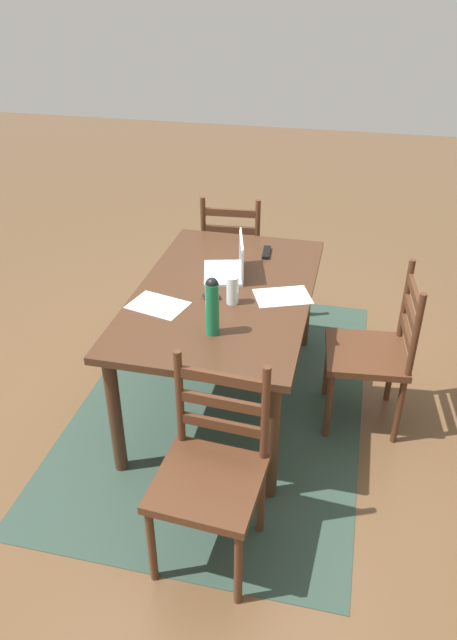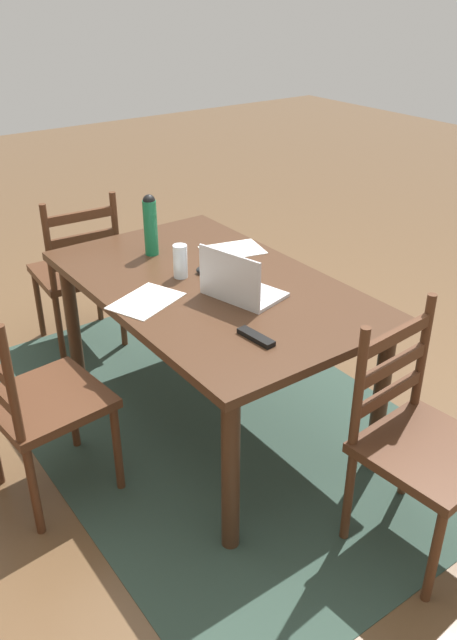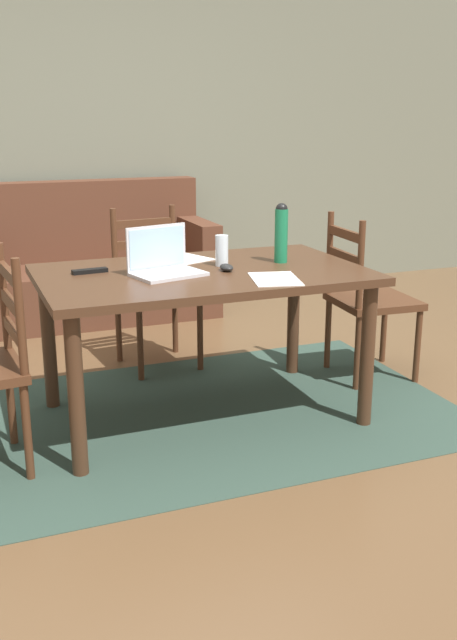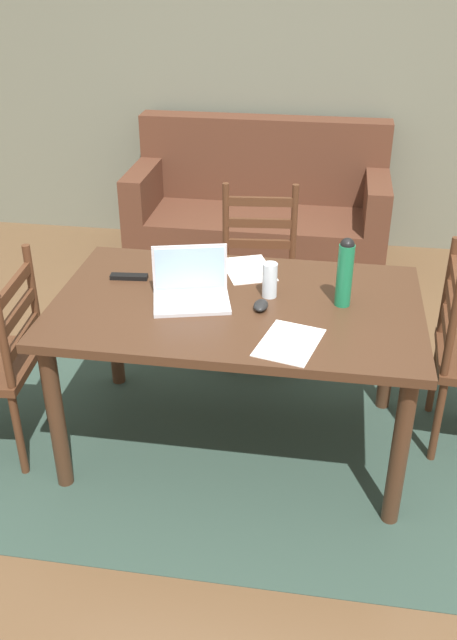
# 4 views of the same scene
# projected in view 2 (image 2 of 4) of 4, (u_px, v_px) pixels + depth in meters

# --- Properties ---
(ground_plane) EXTENTS (14.00, 14.00, 0.00)m
(ground_plane) POSITION_uv_depth(u_px,v_px,m) (213.00, 418.00, 3.23)
(ground_plane) COLOR brown
(area_rug) EXTENTS (2.57, 1.67, 0.01)m
(area_rug) POSITION_uv_depth(u_px,v_px,m) (213.00, 418.00, 3.23)
(area_rug) COLOR #2D4238
(area_rug) RESTS_ON ground
(dining_table) EXTENTS (1.57, 0.96, 0.76)m
(dining_table) POSITION_uv_depth(u_px,v_px,m) (211.00, 301.00, 2.91)
(dining_table) COLOR #422819
(dining_table) RESTS_ON ground
(chair_right_far) EXTENTS (0.47, 0.47, 0.95)m
(chair_right_far) POSITION_uv_depth(u_px,v_px,m) (78.00, 273.00, 3.67)
(chair_right_far) COLOR #4C2B19
(chair_right_far) RESTS_ON ground
(chair_far_head) EXTENTS (0.48, 0.48, 0.95)m
(chair_far_head) POSITION_uv_depth(u_px,v_px,m) (37.00, 402.00, 2.57)
(chair_far_head) COLOR #4C2B19
(chair_far_head) RESTS_ON ground
(chair_left_near) EXTENTS (0.47, 0.47, 0.95)m
(chair_left_near) POSITION_uv_depth(u_px,v_px,m) (420.00, 443.00, 2.34)
(chair_left_near) COLOR #4C2B19
(chair_left_near) RESTS_ON ground
(laptop) EXTENTS (0.36, 0.29, 0.23)m
(laptop) POSITION_uv_depth(u_px,v_px,m) (238.00, 286.00, 2.70)
(laptop) COLOR silver
(laptop) RESTS_ON dining_table
(water_bottle) EXTENTS (0.07, 0.07, 0.30)m
(water_bottle) POSITION_uv_depth(u_px,v_px,m) (150.00, 224.00, 3.09)
(water_bottle) COLOR #197247
(water_bottle) RESTS_ON dining_table
(drinking_glass) EXTENTS (0.06, 0.06, 0.15)m
(drinking_glass) POSITION_uv_depth(u_px,v_px,m) (180.00, 261.00, 2.89)
(drinking_glass) COLOR silver
(drinking_glass) RESTS_ON dining_table
(computer_mouse) EXTENTS (0.06, 0.10, 0.03)m
(computer_mouse) POSITION_uv_depth(u_px,v_px,m) (206.00, 269.00, 2.96)
(computer_mouse) COLOR black
(computer_mouse) RESTS_ON dining_table
(tv_remote) EXTENTS (0.17, 0.06, 0.02)m
(tv_remote) POSITION_uv_depth(u_px,v_px,m) (256.00, 337.00, 2.42)
(tv_remote) COLOR black
(tv_remote) RESTS_ON dining_table
(paper_stack_left) EXTENTS (0.31, 0.35, 0.00)m
(paper_stack_left) POSITION_uv_depth(u_px,v_px,m) (146.00, 301.00, 2.70)
(paper_stack_left) COLOR white
(paper_stack_left) RESTS_ON dining_table
(paper_stack_right) EXTENTS (0.28, 0.34, 0.00)m
(paper_stack_right) POSITION_uv_depth(u_px,v_px,m) (233.00, 250.00, 3.20)
(paper_stack_right) COLOR white
(paper_stack_right) RESTS_ON dining_table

